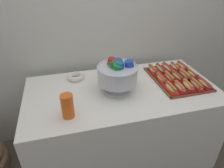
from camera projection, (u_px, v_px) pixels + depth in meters
ground_plane at (120, 154)px, 2.07m from camera, size 10.00×10.00×0.00m
back_wall at (106, 9)px, 1.84m from camera, size 6.00×0.10×2.60m
buffet_table at (121, 123)px, 1.86m from camera, size 1.55×0.80×0.78m
serving_tray at (177, 79)px, 1.80m from camera, size 0.41×0.53×0.01m
hot_dog_0 at (171, 88)px, 1.61m from camera, size 0.07×0.16×0.06m
hot_dog_1 at (180, 87)px, 1.63m from camera, size 0.06×0.16×0.06m
hot_dog_2 at (188, 86)px, 1.64m from camera, size 0.07×0.16×0.06m
hot_dog_3 at (196, 84)px, 1.66m from camera, size 0.07×0.18×0.06m
hot_dog_4 at (204, 83)px, 1.68m from camera, size 0.06×0.17×0.06m
hot_dog_5 at (162, 78)px, 1.75m from camera, size 0.06×0.16×0.06m
hot_dog_6 at (169, 77)px, 1.76m from camera, size 0.06×0.16×0.06m
hot_dog_7 at (177, 76)px, 1.78m from camera, size 0.07×0.18×0.06m
hot_dog_8 at (185, 75)px, 1.80m from camera, size 0.06×0.18×0.06m
hot_dog_9 at (192, 74)px, 1.82m from camera, size 0.06×0.16×0.06m
hot_dog_10 at (153, 70)px, 1.88m from camera, size 0.06×0.15×0.06m
hot_dog_11 at (161, 69)px, 1.90m from camera, size 0.07×0.18×0.06m
hot_dog_12 at (168, 68)px, 1.92m from camera, size 0.08×0.19×0.06m
hot_dog_13 at (175, 67)px, 1.94m from camera, size 0.07×0.15×0.06m
hot_dog_14 at (182, 66)px, 1.95m from camera, size 0.07×0.17×0.06m
punch_bowl at (118, 74)px, 1.57m from camera, size 0.32×0.31×0.27m
cup_stack at (67, 106)px, 1.33m from camera, size 0.08×0.08×0.17m
donut at (76, 77)px, 1.80m from camera, size 0.15×0.15×0.04m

